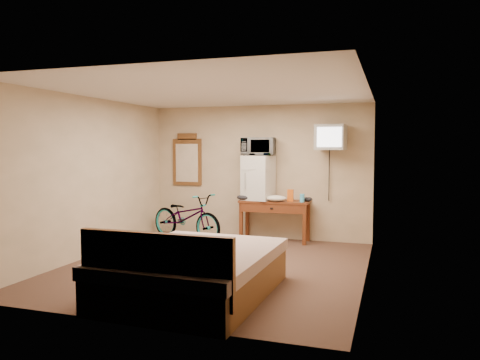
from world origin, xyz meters
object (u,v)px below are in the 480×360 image
(wall_mirror, at_px, (187,160))
(crt_television, at_px, (331,137))
(microwave, at_px, (258,147))
(bed, at_px, (193,272))
(blue_cup, at_px, (302,198))
(bicycle, at_px, (186,217))
(desk, at_px, (274,208))
(mini_fridge, at_px, (258,178))

(wall_mirror, bearing_deg, crt_television, -5.06)
(microwave, height_order, bed, microwave)
(blue_cup, height_order, wall_mirror, wall_mirror)
(microwave, relative_size, wall_mirror, 0.58)
(blue_cup, bearing_deg, bicycle, -172.08)
(crt_television, bearing_deg, bed, -108.42)
(crt_television, bearing_deg, bicycle, -171.42)
(wall_mirror, bearing_deg, desk, -8.34)
(mini_fridge, distance_m, bicycle, 1.51)
(bicycle, bearing_deg, microwave, -52.49)
(microwave, bearing_deg, bicycle, -168.40)
(desk, distance_m, microwave, 1.15)
(blue_cup, xyz_separation_m, wall_mirror, (-2.37, 0.35, 0.64))
(mini_fridge, height_order, microwave, microwave)
(bicycle, bearing_deg, desk, -56.93)
(mini_fridge, height_order, wall_mirror, wall_mirror)
(microwave, distance_m, blue_cup, 1.24)
(microwave, relative_size, bed, 0.26)
(blue_cup, xyz_separation_m, bicycle, (-2.10, -0.29, -0.39))
(crt_television, distance_m, bicycle, 2.99)
(microwave, height_order, crt_television, crt_television)
(mini_fridge, relative_size, blue_cup, 5.61)
(bicycle, relative_size, bed, 0.74)
(mini_fridge, xyz_separation_m, bicycle, (-1.27, -0.40, -0.72))
(microwave, xyz_separation_m, bicycle, (-1.27, -0.40, -1.29))
(wall_mirror, relative_size, bicycle, 0.62)
(microwave, distance_m, bed, 3.70)
(microwave, height_order, bicycle, microwave)
(crt_television, height_order, bicycle, crt_television)
(blue_cup, distance_m, bed, 3.40)
(blue_cup, relative_size, bed, 0.06)
(bicycle, bearing_deg, mini_fridge, -52.49)
(microwave, distance_m, wall_mirror, 1.57)
(desk, relative_size, microwave, 2.15)
(crt_television, distance_m, wall_mirror, 2.89)
(desk, height_order, bed, bed)
(desk, distance_m, bed, 3.39)
(wall_mirror, xyz_separation_m, bicycle, (0.27, -0.64, -1.03))
(bicycle, bearing_deg, blue_cup, -62.21)
(mini_fridge, bearing_deg, microwave, 56.28)
(desk, height_order, crt_television, crt_television)
(crt_television, relative_size, wall_mirror, 0.59)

